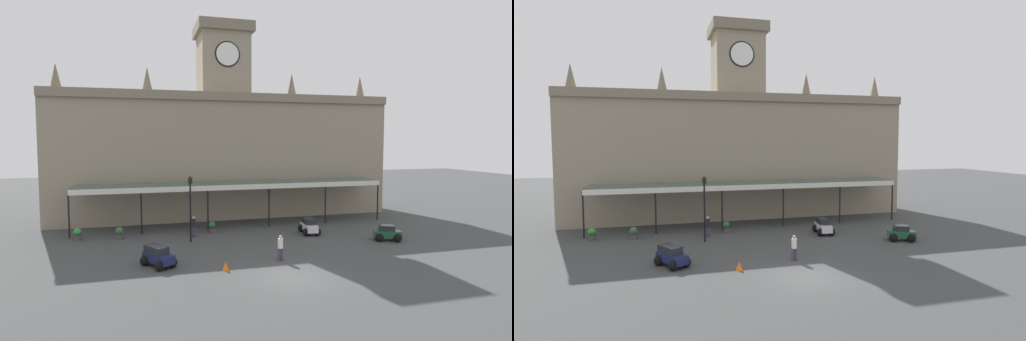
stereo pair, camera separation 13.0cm
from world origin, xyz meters
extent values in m
plane|color=#3F4041|center=(0.00, 0.00, 0.00)|extent=(140.00, 140.00, 0.00)
cube|color=gray|center=(0.00, 20.50, 6.13)|extent=(33.34, 6.93, 12.25)
cube|color=gray|center=(0.00, 16.88, 11.85)|extent=(33.34, 0.30, 0.80)
cube|color=gray|center=(0.00, 20.50, 15.28)|extent=(4.80, 4.80, 6.05)
cube|color=#766C59|center=(0.00, 20.50, 18.81)|extent=(5.50, 5.50, 1.00)
cylinder|color=white|center=(0.00, 18.04, 16.01)|extent=(2.20, 0.12, 2.20)
cylinder|color=black|center=(0.00, 18.08, 16.01)|extent=(2.46, 0.06, 2.46)
cone|color=#6E6554|center=(-15.67, 20.50, 13.55)|extent=(1.10, 1.10, 2.60)
cone|color=#6E6554|center=(-7.50, 20.50, 13.55)|extent=(1.10, 1.10, 2.60)
cone|color=#6E6554|center=(7.50, 20.50, 13.55)|extent=(1.10, 1.10, 2.60)
cone|color=#6E6554|center=(15.67, 20.50, 13.55)|extent=(1.10, 1.10, 2.60)
cube|color=#38564C|center=(0.00, 14.83, 3.85)|extent=(27.58, 3.20, 0.16)
cube|color=silver|center=(0.00, 13.23, 3.65)|extent=(27.58, 0.12, 0.44)
cylinder|color=black|center=(-13.79, 13.38, 1.88)|extent=(0.14, 0.14, 3.77)
cylinder|color=black|center=(-8.28, 13.38, 1.88)|extent=(0.14, 0.14, 3.77)
cylinder|color=black|center=(-2.76, 13.38, 1.88)|extent=(0.14, 0.14, 3.77)
cylinder|color=black|center=(2.76, 13.38, 1.88)|extent=(0.14, 0.14, 3.77)
cylinder|color=black|center=(8.28, 13.38, 1.88)|extent=(0.14, 0.14, 3.77)
cylinder|color=black|center=(13.79, 13.38, 1.88)|extent=(0.14, 0.14, 3.77)
cube|color=#1E512D|center=(10.06, 6.03, 0.52)|extent=(2.23, 1.57, 0.50)
cube|color=#1E232B|center=(10.01, 6.04, 0.98)|extent=(1.32, 1.15, 0.42)
sphere|color=black|center=(10.85, 6.19, 0.32)|extent=(0.64, 0.64, 0.64)
sphere|color=black|center=(10.53, 5.37, 0.32)|extent=(0.64, 0.64, 0.64)
sphere|color=black|center=(9.59, 6.68, 0.32)|extent=(0.64, 0.64, 0.64)
sphere|color=black|center=(9.27, 5.86, 0.32)|extent=(0.64, 0.64, 0.64)
cube|color=#19214C|center=(-7.27, 4.12, 0.54)|extent=(1.98, 2.38, 0.55)
cube|color=#1E232B|center=(-7.38, 4.29, 1.05)|extent=(1.54, 1.75, 0.45)
sphere|color=black|center=(-6.47, 3.72, 0.32)|extent=(0.64, 0.64, 0.64)
sphere|color=black|center=(-7.23, 3.23, 0.32)|extent=(0.64, 0.64, 0.64)
sphere|color=black|center=(-7.32, 5.02, 0.32)|extent=(0.64, 0.64, 0.64)
sphere|color=black|center=(-8.07, 4.53, 0.32)|extent=(0.64, 0.64, 0.64)
cube|color=silver|center=(5.12, 9.74, 0.54)|extent=(1.13, 2.33, 0.55)
cube|color=#1E232B|center=(5.14, 9.94, 1.05)|extent=(0.99, 1.63, 0.45)
sphere|color=black|center=(5.48, 8.92, 0.32)|extent=(0.64, 0.64, 0.64)
sphere|color=black|center=(4.59, 9.02, 0.32)|extent=(0.64, 0.64, 0.64)
sphere|color=black|center=(5.65, 10.46, 0.32)|extent=(0.64, 0.64, 0.64)
sphere|color=black|center=(4.75, 10.56, 0.32)|extent=(0.64, 0.64, 0.64)
cylinder|color=#3F384C|center=(-4.15, 11.14, 0.41)|extent=(0.17, 0.17, 0.82)
cylinder|color=#3F384C|center=(-4.36, 11.21, 0.41)|extent=(0.17, 0.17, 0.82)
cylinder|color=black|center=(-4.26, 11.18, 1.13)|extent=(0.34, 0.34, 0.62)
sphere|color=tan|center=(-4.26, 11.18, 1.55)|extent=(0.23, 0.23, 0.23)
cylinder|color=#3F384C|center=(0.47, 3.28, 0.41)|extent=(0.17, 0.17, 0.82)
cylinder|color=#3F384C|center=(0.25, 3.24, 0.41)|extent=(0.17, 0.17, 0.82)
cylinder|color=silver|center=(0.36, 3.26, 1.13)|extent=(0.34, 0.34, 0.62)
sphere|color=tan|center=(0.36, 3.26, 1.55)|extent=(0.23, 0.23, 0.23)
cylinder|color=black|center=(-4.66, 9.66, 2.24)|extent=(0.13, 0.13, 4.48)
cube|color=black|center=(-4.66, 9.66, 4.70)|extent=(0.30, 0.30, 0.44)
sphere|color=black|center=(-4.66, 9.66, 4.98)|extent=(0.14, 0.14, 0.14)
cone|color=orange|center=(-3.43, 2.24, 0.28)|extent=(0.40, 0.40, 0.56)
cylinder|color=#47423D|center=(-9.97, 12.00, 0.21)|extent=(0.56, 0.56, 0.42)
sphere|color=#345B3B|center=(-9.97, 12.00, 0.66)|extent=(0.60, 0.60, 0.60)
cylinder|color=#47423D|center=(-13.09, 12.55, 0.21)|extent=(0.56, 0.56, 0.42)
sphere|color=#328A3C|center=(-13.09, 12.55, 0.66)|extent=(0.60, 0.60, 0.60)
cylinder|color=#47423D|center=(-2.59, 12.21, 0.21)|extent=(0.56, 0.56, 0.42)
sphere|color=#295A30|center=(-2.59, 12.21, 0.66)|extent=(0.60, 0.60, 0.60)
camera|label=1|loc=(-8.08, -21.17, 7.85)|focal=28.62mm
camera|label=2|loc=(-7.96, -21.21, 7.85)|focal=28.62mm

